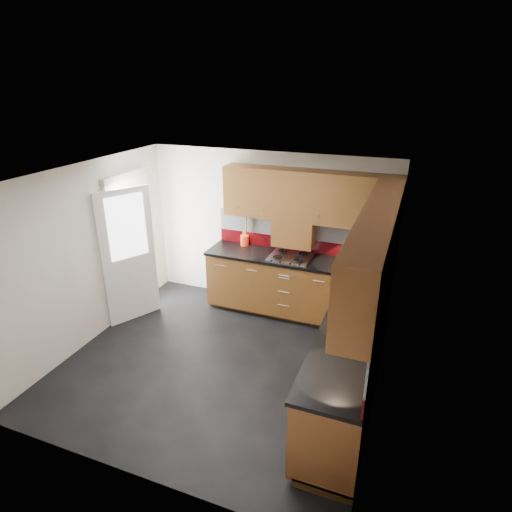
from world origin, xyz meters
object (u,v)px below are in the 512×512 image
at_px(utensil_pot, 245,239).
at_px(food_processor, 374,274).
at_px(toaster, 383,263).
at_px(gas_hob, 290,257).

height_order(utensil_pot, food_processor, utensil_pot).
distance_m(utensil_pot, toaster, 2.12).
bearing_deg(utensil_pot, toaster, -4.17).
bearing_deg(utensil_pot, gas_hob, -15.86).
relative_size(utensil_pot, toaster, 1.47).
height_order(gas_hob, utensil_pot, utensil_pot).
bearing_deg(food_processor, utensil_pot, 163.12).
distance_m(toaster, food_processor, 0.47).
relative_size(utensil_pot, food_processor, 1.72).
bearing_deg(toaster, gas_hob, -176.63).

